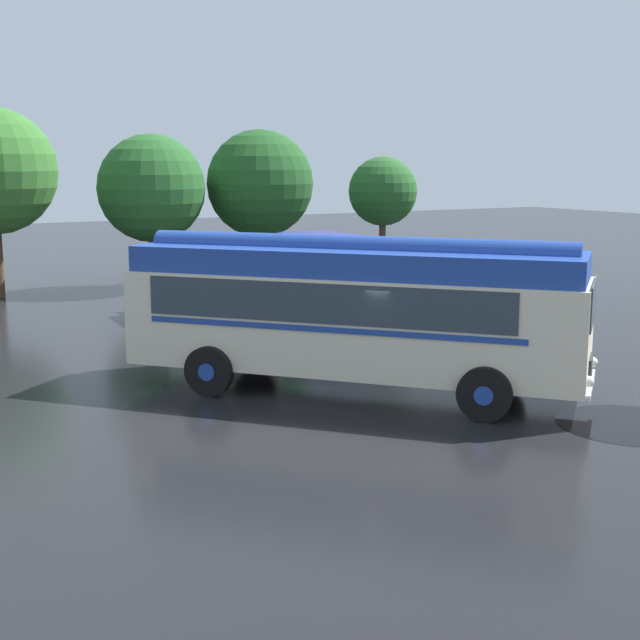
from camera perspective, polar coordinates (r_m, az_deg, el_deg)
ground_plane at (r=19.89m, az=4.54°, el=-4.67°), size 120.00×120.00×0.00m
vintage_bus at (r=19.50m, az=2.21°, el=0.75°), size 8.48×9.19×3.49m
car_near_left at (r=29.39m, az=-8.84°, el=1.75°), size 2.15×4.30×1.66m
car_mid_left at (r=30.35m, az=-4.41°, el=2.10°), size 2.25×4.34×1.66m
box_van at (r=31.17m, az=1.17°, el=3.30°), size 2.40×5.80×2.50m
tree_centre at (r=36.11m, az=-10.72°, el=8.30°), size 4.26×4.26×6.15m
tree_right_of_centre at (r=37.55m, az=-4.03°, el=8.61°), size 4.46×4.46×6.38m
tree_far_right at (r=40.32m, az=3.91°, el=8.13°), size 3.08×3.08×5.28m
puddle_patch at (r=18.52m, az=19.22°, el=-6.33°), size 2.86×2.86×0.01m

